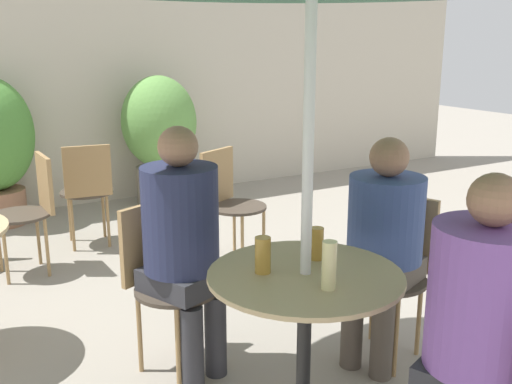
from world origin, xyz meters
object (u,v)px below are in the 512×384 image
at_px(beer_glass_1, 263,255).
at_px(seated_person_2, 183,235).
at_px(bistro_chair_2, 164,270).
at_px(bistro_chair_5, 228,195).
at_px(beer_glass_0, 317,244).
at_px(bistro_chair_4, 87,185).
at_px(cafe_table_near, 304,308).
at_px(bistro_chair_1, 395,261).
at_px(seated_person_0, 478,320).
at_px(potted_plant_1, 159,132).
at_px(seated_person_1, 383,235).
at_px(bistro_chair_6, 32,203).
at_px(beer_glass_2, 329,265).

bearing_deg(beer_glass_1, seated_person_2, 101.68).
height_order(bistro_chair_2, seated_person_2, seated_person_2).
xyz_separation_m(bistro_chair_5, beer_glass_0, (-0.50, -1.81, 0.27)).
xyz_separation_m(bistro_chair_4, seated_person_2, (-0.07, -2.09, 0.22)).
relative_size(cafe_table_near, bistro_chair_1, 0.95).
bearing_deg(bistro_chair_4, bistro_chair_2, 94.64).
distance_m(seated_person_0, potted_plant_1, 4.34).
bearing_deg(bistro_chair_1, seated_person_1, -90.00).
bearing_deg(bistro_chair_5, seated_person_0, -124.04).
relative_size(bistro_chair_2, bistro_chair_4, 1.00).
distance_m(bistro_chair_2, beer_glass_1, 0.76).
distance_m(cafe_table_near, bistro_chair_2, 0.84).
bearing_deg(bistro_chair_5, bistro_chair_2, -155.38).
distance_m(bistro_chair_1, seated_person_1, 0.23).
distance_m(seated_person_0, seated_person_1, 0.98).
bearing_deg(seated_person_2, beer_glass_1, -100.14).
distance_m(bistro_chair_2, beer_glass_0, 0.85).
relative_size(bistro_chair_4, bistro_chair_6, 1.00).
relative_size(beer_glass_0, beer_glass_2, 0.74).
relative_size(bistro_chair_4, potted_plant_1, 0.66).
bearing_deg(beer_glass_2, beer_glass_0, 63.07).
bearing_deg(beer_glass_1, beer_glass_2, -62.84).
height_order(seated_person_1, seated_person_2, seated_person_2).
relative_size(seated_person_1, potted_plant_1, 0.92).
bearing_deg(bistro_chair_4, seated_person_2, 96.36).
bearing_deg(seated_person_2, bistro_chair_4, 66.23).
relative_size(seated_person_1, seated_person_2, 0.94).
relative_size(seated_person_2, beer_glass_2, 6.59).
bearing_deg(cafe_table_near, bistro_chair_6, 105.14).
distance_m(bistro_chair_1, potted_plant_1, 3.36).
bearing_deg(cafe_table_near, bistro_chair_5, 71.82).
relative_size(cafe_table_near, beer_glass_0, 5.68).
relative_size(beer_glass_1, beer_glass_2, 0.79).
distance_m(bistro_chair_5, beer_glass_1, 2.01).
distance_m(seated_person_1, beer_glass_1, 0.81).
height_order(cafe_table_near, beer_glass_1, beer_glass_1).
height_order(seated_person_1, potted_plant_1, potted_plant_1).
bearing_deg(cafe_table_near, potted_plant_1, 78.09).
distance_m(cafe_table_near, seated_person_2, 0.72).
xyz_separation_m(cafe_table_near, bistro_chair_2, (-0.31, 0.78, -0.05)).
bearing_deg(potted_plant_1, bistro_chair_1, -89.85).
distance_m(bistro_chair_6, seated_person_1, 2.53).
height_order(bistro_chair_2, bistro_chair_4, same).
relative_size(cafe_table_near, bistro_chair_5, 0.95).
distance_m(bistro_chair_6, potted_plant_1, 1.90).
relative_size(bistro_chair_2, beer_glass_2, 4.45).
distance_m(seated_person_0, beer_glass_2, 0.55).
relative_size(seated_person_0, beer_glass_1, 8.19).
bearing_deg(seated_person_0, bistro_chair_4, -104.32).
relative_size(bistro_chair_4, bistro_chair_5, 1.00).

